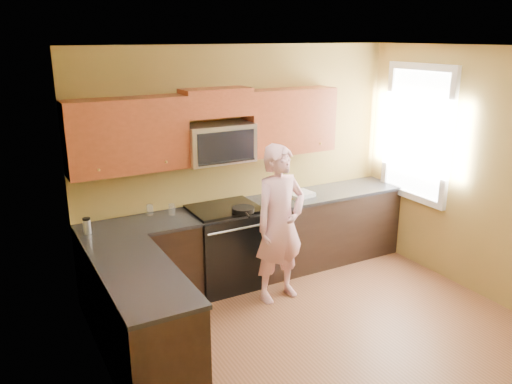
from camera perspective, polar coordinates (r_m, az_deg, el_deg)
floor at (r=5.07m, az=9.47°, el=-16.67°), size 4.00×4.00×0.00m
ceiling at (r=4.23m, az=11.30°, el=15.45°), size 4.00×4.00×0.00m
wall_back at (r=6.08m, az=-1.51°, el=3.32°), size 4.00×0.00×4.00m
wall_left at (r=3.63m, az=-15.38°, el=-7.03°), size 0.00×4.00×4.00m
wall_right at (r=5.89m, az=25.68°, el=1.15°), size 0.00×4.00×4.00m
cabinet_back_run at (r=6.12m, az=-0.15°, el=-5.59°), size 4.00×0.60×0.88m
cabinet_left_run at (r=4.63m, az=-12.61°, el=-13.97°), size 0.60×1.60×0.88m
countertop_back at (r=5.95m, az=-0.11°, el=-1.52°), size 4.00×0.62×0.04m
countertop_left at (r=4.42m, az=-12.87°, el=-8.82°), size 0.62×1.60×0.04m
stove at (r=5.92m, az=-3.46°, el=-6.06°), size 0.76×0.65×0.95m
microwave at (r=5.72m, az=-4.17°, el=3.41°), size 0.76×0.40×0.42m
upper_cab_left at (r=5.43m, az=-13.87°, el=2.21°), size 1.22×0.33×0.75m
upper_cab_right at (r=6.18m, az=3.65°, el=4.46°), size 1.12×0.33×0.75m
upper_cab_over_mw at (r=5.63m, az=-4.47°, el=9.92°), size 0.76×0.33×0.30m
window at (r=6.56m, az=17.50°, el=6.22°), size 0.06×1.06×1.66m
woman at (r=5.49m, az=2.68°, el=-3.57°), size 0.67×0.49×1.73m
frying_pan at (r=5.58m, az=-1.43°, el=-2.24°), size 0.34×0.47×0.06m
butter_tub at (r=5.94m, az=2.55°, el=-1.37°), size 0.14×0.14×0.10m
toast_slice at (r=6.15m, az=3.86°, el=-0.65°), size 0.11×0.11×0.01m
napkin_a at (r=5.61m, az=-1.53°, el=-2.14°), size 0.14×0.14×0.06m
napkin_b at (r=6.21m, az=3.96°, el=-0.25°), size 0.13×0.14×0.07m
dish_towel at (r=6.24m, az=4.94°, el=-0.26°), size 0.33×0.27×0.05m
travel_mug at (r=5.33m, az=-18.19°, el=-4.44°), size 0.10×0.10×0.17m
glass_b at (r=5.65m, az=-9.34°, el=-1.92°), size 0.09×0.09×0.12m
glass_c at (r=5.68m, az=-11.72°, el=-1.96°), size 0.08×0.08×0.12m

